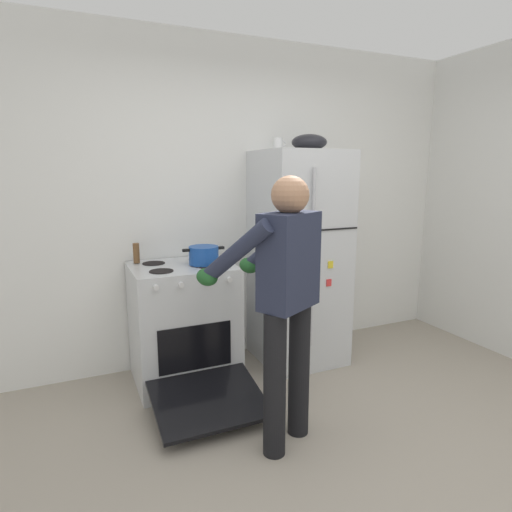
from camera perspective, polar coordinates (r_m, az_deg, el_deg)
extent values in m
plane|color=#9E9384|center=(2.60, 14.94, -27.71)|extent=(8.00, 8.00, 0.00)
cube|color=white|center=(3.75, -2.98, 7.06)|extent=(6.00, 0.10, 2.70)
cube|color=silver|center=(3.65, 5.65, -0.32)|extent=(0.68, 0.68, 1.79)
cube|color=black|center=(3.31, 8.67, 3.44)|extent=(0.67, 0.01, 0.01)
cylinder|color=#B7B7BC|center=(3.38, 7.34, -6.62)|extent=(0.02, 0.02, 0.65)
cylinder|color=#B7B7BC|center=(3.22, 7.74, 8.67)|extent=(0.02, 0.02, 0.33)
cube|color=yellow|center=(3.41, 9.89, -1.15)|extent=(0.04, 0.01, 0.06)
cube|color=purple|center=(3.35, 7.59, -2.75)|extent=(0.04, 0.01, 0.06)
cube|color=red|center=(3.44, 9.67, -3.53)|extent=(0.04, 0.01, 0.06)
cube|color=silver|center=(3.41, -9.60, -8.83)|extent=(0.76, 0.64, 0.92)
cube|color=black|center=(3.14, -8.06, -12.00)|extent=(0.53, 0.01, 0.33)
cylinder|color=black|center=(3.10, -12.49, -1.98)|extent=(0.17, 0.17, 0.01)
cylinder|color=black|center=(3.19, -6.06, -1.41)|extent=(0.17, 0.17, 0.01)
cylinder|color=black|center=(3.38, -13.46, -0.95)|extent=(0.17, 0.17, 0.01)
cylinder|color=black|center=(3.46, -7.52, -0.45)|extent=(0.17, 0.17, 0.01)
cylinder|color=silver|center=(2.92, -13.17, -4.11)|extent=(0.04, 0.03, 0.04)
cylinder|color=silver|center=(2.96, -9.93, -3.80)|extent=(0.04, 0.03, 0.04)
cylinder|color=silver|center=(3.00, -6.59, -3.47)|extent=(0.04, 0.03, 0.04)
cylinder|color=silver|center=(3.05, -3.55, -3.16)|extent=(0.04, 0.03, 0.04)
cube|color=black|center=(3.01, -6.35, -18.45)|extent=(0.72, 0.59, 0.14)
cylinder|color=black|center=(2.54, 2.50, -16.80)|extent=(0.13, 0.13, 0.86)
cylinder|color=black|center=(2.73, 5.74, -14.70)|extent=(0.13, 0.13, 0.86)
cube|color=#23283D|center=(2.40, 4.43, -0.63)|extent=(0.41, 0.35, 0.54)
sphere|color=#A37556|center=(2.35, 4.56, 8.10)|extent=(0.21, 0.21, 0.21)
sphere|color=#484848|center=(2.35, 4.55, 7.21)|extent=(0.15, 0.15, 0.15)
cylinder|color=#23283D|center=(2.36, -2.74, 0.42)|extent=(0.32, 0.48, 0.41)
cylinder|color=#23283D|center=(2.67, 2.80, 1.70)|extent=(0.32, 0.48, 0.41)
ellipsoid|color=#1E5123|center=(2.54, -6.53, -2.79)|extent=(0.12, 0.18, 0.10)
ellipsoid|color=#1E5123|center=(2.84, -0.92, -1.25)|extent=(0.12, 0.18, 0.10)
cylinder|color=#19479E|center=(3.26, -6.97, 0.11)|extent=(0.22, 0.22, 0.14)
cube|color=black|center=(3.21, -9.31, 0.75)|extent=(0.05, 0.03, 0.02)
cube|color=black|center=(3.29, -4.71, 1.10)|extent=(0.05, 0.03, 0.02)
cylinder|color=silver|center=(3.55, 2.93, 14.66)|extent=(0.08, 0.08, 0.10)
torus|color=silver|center=(3.57, 3.58, 14.71)|extent=(0.06, 0.01, 0.06)
cylinder|color=brown|center=(3.40, -15.64, 0.37)|extent=(0.05, 0.05, 0.15)
ellipsoid|color=black|center=(3.63, 7.09, 14.78)|extent=(0.29, 0.29, 0.13)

